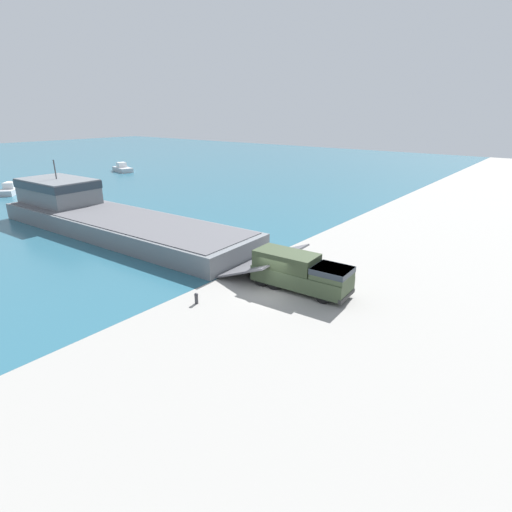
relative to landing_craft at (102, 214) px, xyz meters
name	(u,v)px	position (x,y,z in m)	size (l,w,h in m)	color
ground_plane	(269,292)	(-1.96, -26.22, -1.80)	(240.00, 240.00, 0.00)	gray
landing_craft	(102,214)	(0.00, 0.00, 0.00)	(10.51, 40.56, 7.52)	slate
military_truck	(301,272)	(-0.09, -27.91, -0.27)	(3.07, 8.03, 2.89)	#3D4C33
soldier_on_ramp	(306,265)	(2.64, -26.76, -0.81)	(0.46, 0.28, 1.71)	#4C4738
moored_boat_a	(12,189)	(2.68, 32.35, -1.15)	(6.63, 6.85, 1.94)	#B7BABF
moored_boat_b	(122,169)	(29.80, 40.25, -1.11)	(4.07, 6.82, 2.07)	#B7BABF
mooring_bollard	(196,298)	(-6.83, -23.26, -1.34)	(0.30, 0.30, 0.84)	#333338
cargo_crate	(341,274)	(4.07, -29.33, -1.41)	(0.77, 0.93, 0.77)	#4C4738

